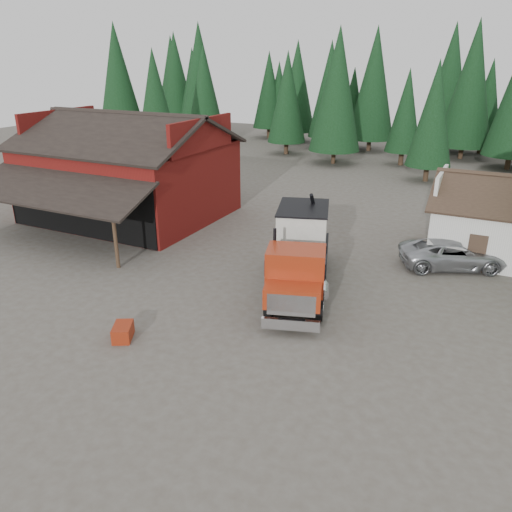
% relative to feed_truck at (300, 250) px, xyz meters
% --- Properties ---
extents(ground, '(120.00, 120.00, 0.00)m').
position_rel_feed_truck_xyz_m(ground, '(-4.00, -4.03, -1.96)').
color(ground, '#4D463C').
rests_on(ground, ground).
extents(red_barn, '(12.80, 13.63, 7.18)m').
position_rel_feed_truck_xyz_m(red_barn, '(-15.00, 5.87, 0.73)').
color(red_barn, maroon).
rests_on(red_barn, ground).
extents(farmhouse, '(8.60, 6.42, 4.65)m').
position_rel_feed_truck_xyz_m(farmhouse, '(9.00, 8.97, -0.30)').
color(farmhouse, silver).
rests_on(farmhouse, ground).
extents(conifer_backdrop, '(76.00, 16.00, 16.00)m').
position_rel_feed_truck_xyz_m(conifer_backdrop, '(-4.00, 37.97, -1.96)').
color(conifer_backdrop, black).
rests_on(conifer_backdrop, ground).
extents(near_pine_a, '(4.40, 4.40, 11.40)m').
position_rel_feed_truck_xyz_m(near_pine_a, '(-26.00, 23.97, 4.43)').
color(near_pine_a, '#382619').
rests_on(near_pine_a, ground).
extents(near_pine_b, '(3.96, 3.96, 10.40)m').
position_rel_feed_truck_xyz_m(near_pine_b, '(2.00, 25.97, 3.92)').
color(near_pine_b, '#382619').
rests_on(near_pine_b, ground).
extents(near_pine_d, '(5.28, 5.28, 13.40)m').
position_rel_feed_truck_xyz_m(near_pine_d, '(-8.00, 29.97, 5.43)').
color(near_pine_d, '#382619').
rests_on(near_pine_d, ground).
extents(feed_truck, '(5.13, 9.62, 4.20)m').
position_rel_feed_truck_xyz_m(feed_truck, '(0.00, 0.00, 0.00)').
color(feed_truck, black).
rests_on(feed_truck, ground).
extents(silver_car, '(6.04, 4.57, 1.53)m').
position_rel_feed_truck_xyz_m(silver_car, '(6.40, 5.97, -1.20)').
color(silver_car, '#A1A4A9').
rests_on(silver_car, ground).
extents(equip_box, '(1.14, 1.30, 0.60)m').
position_rel_feed_truck_xyz_m(equip_box, '(-4.56, -7.52, -1.66)').
color(equip_box, maroon).
rests_on(equip_box, ground).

